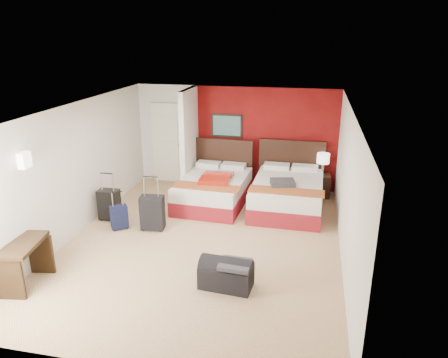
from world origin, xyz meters
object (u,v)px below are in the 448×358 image
(bed_right, at_px, (287,195))
(suitcase_charcoal, at_px, (153,214))
(nightstand, at_px, (321,186))
(desk, at_px, (26,264))
(red_suitcase_open, at_px, (217,178))
(bed_left, at_px, (213,191))
(table_lamp, at_px, (323,164))
(suitcase_navy, at_px, (119,218))
(duffel_bag, at_px, (226,275))
(suitcase_black, at_px, (109,206))

(bed_right, bearing_deg, suitcase_charcoal, -146.58)
(nightstand, bearing_deg, desk, -138.63)
(red_suitcase_open, xyz_separation_m, nightstand, (2.31, 1.05, -0.39))
(bed_right, height_order, red_suitcase_open, red_suitcase_open)
(nightstand, bearing_deg, bed_left, -164.28)
(table_lamp, relative_size, desk, 0.59)
(nightstand, distance_m, suitcase_navy, 4.74)
(duffel_bag, bearing_deg, suitcase_navy, 153.12)
(bed_left, bearing_deg, table_lamp, 24.46)
(bed_left, relative_size, nightstand, 3.71)
(bed_right, xyz_separation_m, suitcase_navy, (-3.20, -1.72, -0.09))
(red_suitcase_open, relative_size, suitcase_black, 1.40)
(table_lamp, xyz_separation_m, suitcase_charcoal, (-3.28, -2.52, -0.47))
(bed_right, height_order, table_lamp, table_lamp)
(bed_left, distance_m, nightstand, 2.59)
(red_suitcase_open, height_order, suitcase_black, red_suitcase_open)
(red_suitcase_open, relative_size, table_lamp, 1.72)
(bed_right, xyz_separation_m, red_suitcase_open, (-1.58, -0.13, 0.34))
(suitcase_black, relative_size, suitcase_charcoal, 0.95)
(table_lamp, height_order, suitcase_black, table_lamp)
(table_lamp, relative_size, suitcase_black, 0.82)
(suitcase_black, bearing_deg, nightstand, 26.87)
(red_suitcase_open, height_order, suitcase_charcoal, red_suitcase_open)
(bed_left, xyz_separation_m, suitcase_black, (-1.91, -1.34, 0.01))
(table_lamp, xyz_separation_m, suitcase_black, (-4.32, -2.28, -0.49))
(suitcase_navy, bearing_deg, suitcase_black, 100.61)
(duffel_bag, bearing_deg, bed_right, 82.91)
(nightstand, xyz_separation_m, suitcase_navy, (-3.94, -2.64, -0.04))
(suitcase_charcoal, xyz_separation_m, desk, (-1.18, -2.27, 0.03))
(duffel_bag, relative_size, desk, 0.91)
(red_suitcase_open, bearing_deg, nightstand, 21.17)
(suitcase_black, bearing_deg, red_suitcase_open, 30.63)
(suitcase_black, height_order, desk, desk)
(suitcase_charcoal, bearing_deg, nightstand, 31.15)
(bed_left, relative_size, suitcase_charcoal, 3.03)
(suitcase_charcoal, xyz_separation_m, duffel_bag, (1.83, -1.68, -0.13))
(table_lamp, bearing_deg, bed_left, -158.59)
(suitcase_black, distance_m, suitcase_charcoal, 1.07)
(table_lamp, height_order, suitcase_charcoal, table_lamp)
(suitcase_charcoal, distance_m, desk, 2.56)
(suitcase_charcoal, bearing_deg, duffel_bag, -48.92)
(suitcase_charcoal, bearing_deg, table_lamp, 31.15)
(table_lamp, relative_size, duffel_bag, 0.65)
(nightstand, xyz_separation_m, suitcase_charcoal, (-3.28, -2.52, 0.06))
(nightstand, height_order, suitcase_charcoal, suitcase_charcoal)
(duffel_bag, bearing_deg, nightstand, 76.14)
(duffel_bag, bearing_deg, desk, -163.80)
(bed_left, bearing_deg, red_suitcase_open, -41.95)
(red_suitcase_open, height_order, desk, desk)
(bed_left, distance_m, duffel_bag, 3.40)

